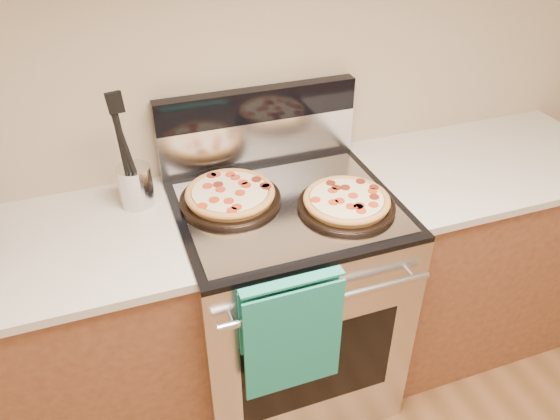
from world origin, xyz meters
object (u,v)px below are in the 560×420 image
object	(u,v)px
range_body	(285,302)
pepperoni_pizza_back	(230,195)
utensil_crock	(136,186)
pepperoni_pizza_front	(347,202)

from	to	relation	value
range_body	pepperoni_pizza_back	xyz separation A→B (m)	(-0.18, 0.07, 0.50)
pepperoni_pizza_back	utensil_crock	bearing A→B (deg)	158.60
pepperoni_pizza_back	pepperoni_pizza_front	bearing A→B (deg)	-25.45
pepperoni_pizza_front	pepperoni_pizza_back	bearing A→B (deg)	154.55
range_body	pepperoni_pizza_back	bearing A→B (deg)	158.75
pepperoni_pizza_front	utensil_crock	size ratio (longest dim) A/B	2.27
range_body	pepperoni_pizza_front	size ratio (longest dim) A/B	2.74
pepperoni_pizza_back	utensil_crock	distance (m)	0.32
pepperoni_pizza_front	utensil_crock	world-z (taller)	utensil_crock
range_body	pepperoni_pizza_front	distance (m)	0.54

